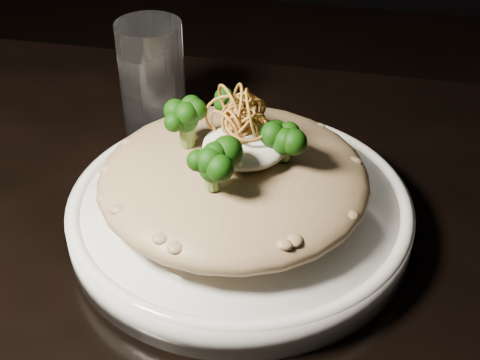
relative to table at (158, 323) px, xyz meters
name	(u,v)px	position (x,y,z in m)	size (l,w,h in m)	color
table	(158,323)	(0.00, 0.00, 0.00)	(1.10, 0.80, 0.75)	black
plate	(240,213)	(0.07, 0.06, 0.10)	(0.32, 0.32, 0.03)	white
risotto	(234,178)	(0.06, 0.06, 0.14)	(0.24, 0.24, 0.05)	brown
broccoli	(234,126)	(0.06, 0.06, 0.20)	(0.16, 0.16, 0.06)	black
cheese	(245,145)	(0.07, 0.06, 0.18)	(0.07, 0.07, 0.02)	silver
shallots	(240,112)	(0.07, 0.06, 0.21)	(0.06, 0.06, 0.04)	#905B1E
drinking_glass	(152,78)	(-0.06, 0.22, 0.15)	(0.07, 0.07, 0.13)	silver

